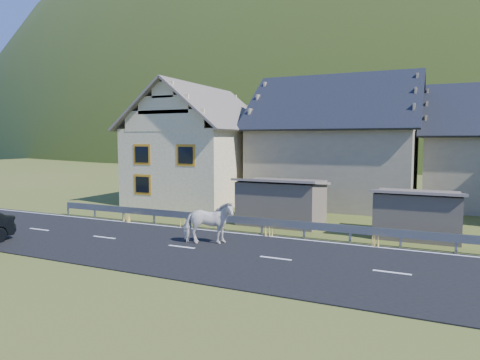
% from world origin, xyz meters
% --- Properties ---
extents(ground, '(160.00, 160.00, 0.00)m').
position_xyz_m(ground, '(0.00, 0.00, 0.00)').
color(ground, '#425019').
rests_on(ground, ground).
extents(road, '(60.00, 7.00, 0.04)m').
position_xyz_m(road, '(0.00, 0.00, 0.02)').
color(road, black).
rests_on(road, ground).
extents(lane_markings, '(60.00, 6.60, 0.01)m').
position_xyz_m(lane_markings, '(0.00, 0.00, 0.04)').
color(lane_markings, silver).
rests_on(lane_markings, road).
extents(guardrail, '(28.10, 0.09, 0.75)m').
position_xyz_m(guardrail, '(-0.00, 3.68, 0.56)').
color(guardrail, '#93969B').
rests_on(guardrail, ground).
extents(shed_left, '(4.30, 3.30, 2.40)m').
position_xyz_m(shed_left, '(-2.00, 6.50, 1.10)').
color(shed_left, '#6B5F51').
rests_on(shed_left, ground).
extents(shed_right, '(3.80, 2.90, 2.20)m').
position_xyz_m(shed_right, '(4.50, 6.00, 1.00)').
color(shed_right, '#6B5F51').
rests_on(shed_right, ground).
extents(house_cream, '(7.80, 9.80, 8.30)m').
position_xyz_m(house_cream, '(-10.00, 12.00, 4.36)').
color(house_cream, beige).
rests_on(house_cream, ground).
extents(house_stone_a, '(10.80, 9.80, 8.90)m').
position_xyz_m(house_stone_a, '(-1.00, 15.00, 4.63)').
color(house_stone_a, gray).
rests_on(house_stone_a, ground).
extents(mountain, '(440.00, 280.00, 260.00)m').
position_xyz_m(mountain, '(5.00, 180.00, -20.00)').
color(mountain, '#243811').
rests_on(mountain, ground).
extents(conifer_patch, '(76.00, 50.00, 28.00)m').
position_xyz_m(conifer_patch, '(-55.00, 110.00, 6.00)').
color(conifer_patch, black).
rests_on(conifer_patch, ground).
extents(horse, '(1.73, 2.31, 1.78)m').
position_xyz_m(horse, '(-3.26, 0.89, 0.93)').
color(horse, silver).
rests_on(horse, road).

